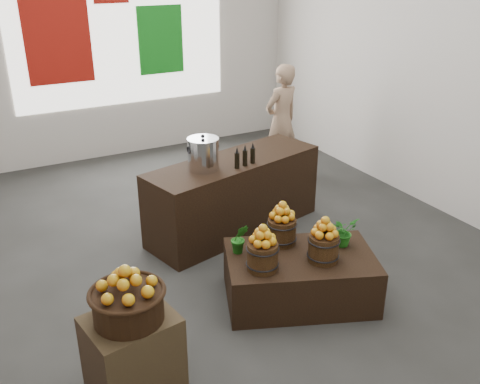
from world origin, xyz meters
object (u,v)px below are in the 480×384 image
stock_pot_left (203,155)px  counter (234,195)px  display_table (300,277)px  shopper (281,121)px  crate (133,353)px  wicker_basket (128,306)px

stock_pot_left → counter: bearing=14.0°
counter → stock_pot_left: stock_pot_left is taller
display_table → shopper: 3.11m
crate → shopper: shopper is taller
counter → stock_pot_left: bearing=180.0°
wicker_basket → display_table: 1.76m
crate → display_table: (1.66, 0.35, -0.07)m
display_table → wicker_basket: bearing=-146.2°
stock_pot_left → display_table: bearing=-78.0°
display_table → counter: size_ratio=0.63×
crate → shopper: size_ratio=0.38×
display_table → shopper: bearing=83.0°
stock_pot_left → shopper: shopper is taller
wicker_basket → stock_pot_left: stock_pot_left is taller
stock_pot_left → shopper: (1.78, 1.30, -0.22)m
crate → wicker_basket: 0.41m
crate → shopper: bearing=44.0°
wicker_basket → display_table: wicker_basket is taller
display_table → counter: counter is taller
counter → stock_pot_left: (-0.41, -0.10, 0.58)m
shopper → wicker_basket: bearing=30.7°
crate → stock_pot_left: (1.36, 1.73, 0.70)m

